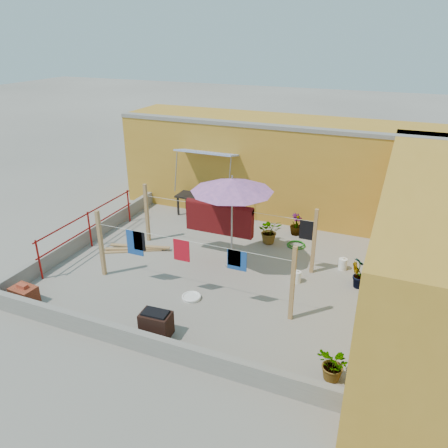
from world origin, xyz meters
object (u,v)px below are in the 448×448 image
(outdoor_table, at_px, (199,197))
(white_basin, at_px, (191,297))
(plant_back_a, at_px, (270,231))
(patio_umbrella, at_px, (232,186))
(brazier, at_px, (156,324))
(green_hose, at_px, (296,245))
(water_jug_a, at_px, (297,277))
(water_jug_b, at_px, (343,264))
(brick_stack, at_px, (24,295))

(outdoor_table, relative_size, white_basin, 3.29)
(plant_back_a, bearing_deg, patio_umbrella, -107.33)
(brazier, bearing_deg, green_hose, 71.75)
(white_basin, distance_m, plant_back_a, 3.70)
(patio_umbrella, bearing_deg, outdoor_table, 129.09)
(water_jug_a, bearing_deg, brazier, -124.73)
(brazier, xyz_separation_m, water_jug_a, (2.21, 3.19, -0.13))
(green_hose, bearing_deg, water_jug_b, -30.96)
(green_hose, bearing_deg, outdoor_table, 164.13)
(brick_stack, bearing_deg, white_basin, 25.13)
(white_basin, relative_size, water_jug_b, 1.29)
(green_hose, relative_size, plant_back_a, 0.72)
(white_basin, relative_size, water_jug_a, 1.35)
(patio_umbrella, relative_size, plant_back_a, 3.29)
(white_basin, height_order, plant_back_a, plant_back_a)
(brick_stack, bearing_deg, patio_umbrella, 42.61)
(outdoor_table, bearing_deg, water_jug_a, -36.00)
(patio_umbrella, relative_size, green_hose, 4.58)
(water_jug_a, relative_size, plant_back_a, 0.44)
(brick_stack, height_order, green_hose, brick_stack)
(white_basin, height_order, water_jug_a, water_jug_a)
(green_hose, bearing_deg, brazier, -108.25)
(white_basin, xyz_separation_m, green_hose, (1.64, 3.70, -0.00))
(brick_stack, relative_size, green_hose, 1.08)
(outdoor_table, distance_m, plant_back_a, 3.11)
(white_basin, bearing_deg, patio_umbrella, 81.07)
(brick_stack, height_order, plant_back_a, plant_back_a)
(patio_umbrella, bearing_deg, green_hose, 53.75)
(patio_umbrella, xyz_separation_m, brick_stack, (-3.83, -3.52, -2.08))
(brazier, height_order, white_basin, brazier)
(outdoor_table, distance_m, brick_stack, 6.58)
(water_jug_a, distance_m, plant_back_a, 2.31)
(water_jug_a, bearing_deg, water_jug_b, 48.49)
(outdoor_table, xyz_separation_m, green_hose, (3.68, -1.05, -0.61))
(brazier, distance_m, plant_back_a, 5.16)
(brazier, relative_size, green_hose, 1.18)
(patio_umbrella, xyz_separation_m, green_hose, (1.34, 1.83, -2.26))
(outdoor_table, bearing_deg, brick_stack, -103.06)
(patio_umbrella, xyz_separation_m, plant_back_a, (0.54, 1.73, -1.91))
(outdoor_table, bearing_deg, brazier, -72.41)
(water_jug_b, bearing_deg, white_basin, -138.00)
(water_jug_b, bearing_deg, brazier, -126.60)
(green_hose, bearing_deg, water_jug_a, -75.87)
(brazier, bearing_deg, brick_stack, -177.20)
(white_basin, bearing_deg, plant_back_a, 76.96)
(white_basin, xyz_separation_m, water_jug_b, (3.12, 2.81, 0.12))
(brazier, relative_size, water_jug_a, 1.92)
(outdoor_table, xyz_separation_m, brazier, (1.98, -6.23, -0.36))
(white_basin, bearing_deg, water_jug_b, 42.00)
(brazier, distance_m, water_jug_b, 5.35)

